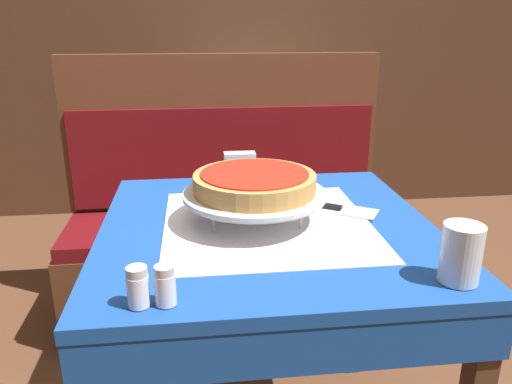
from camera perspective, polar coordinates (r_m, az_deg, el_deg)
name	(u,v)px	position (r m, az deg, el deg)	size (l,w,h in m)	color
dining_table_front	(267,256)	(1.30, 1.28, -7.38)	(0.83, 0.83, 0.78)	#194799
dining_table_rear	(257,126)	(2.98, 0.06, 7.60)	(0.75, 0.75, 0.79)	beige
booth_bench	(227,243)	(2.21, -3.30, -5.83)	(1.37, 0.46, 1.13)	brown
back_wall_panel	(220,31)	(3.37, -4.17, 17.84)	(6.00, 0.04, 2.40)	#4C2D1E
pizza_pan_stand	(255,195)	(1.25, -0.16, -0.40)	(0.36, 0.36, 0.08)	#ADADB2
deep_dish_pizza	(255,182)	(1.24, -0.16, 1.13)	(0.31, 0.31, 0.05)	#C68E47
pizza_server	(334,208)	(1.37, 8.95, -1.80)	(0.23, 0.17, 0.01)	#BCBCC1
water_glass_near	(461,253)	(1.05, 22.39, -6.50)	(0.08, 0.08, 0.12)	silver
salt_shaker	(138,287)	(0.92, -13.36, -10.51)	(0.04, 0.04, 0.08)	silver
pepper_shaker	(165,285)	(0.92, -10.34, -10.46)	(0.04, 0.04, 0.08)	silver
napkin_holder	(240,166)	(1.59, -1.86, 2.94)	(0.10, 0.05, 0.09)	#B2B2B7
condiment_caddy	(274,100)	(2.96, 2.06, 10.47)	(0.13, 0.13, 0.17)	black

